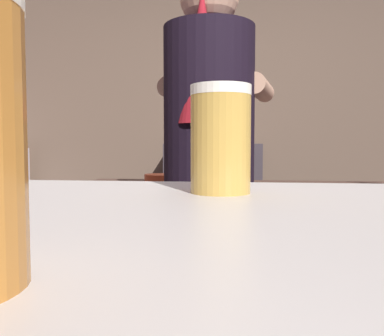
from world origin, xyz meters
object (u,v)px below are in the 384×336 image
bartender (208,165)px  mixing_bowl (160,179)px  pint_glass_far (221,139)px  bottle_olive_oil (211,132)px  bottle_hot_sauce (183,135)px  bottle_vinegar (225,132)px  chefs_knife (274,186)px

bartender → mixing_bowl: 0.63m
mixing_bowl → pint_glass_far: (0.38, -1.58, 0.19)m
mixing_bowl → bottle_olive_oil: size_ratio=0.67×
mixing_bowl → bottle_hot_sauce: bearing=92.2°
pint_glass_far → mixing_bowl: bearing=103.4°
bartender → pint_glass_far: size_ratio=13.21×
pint_glass_far → bottle_olive_oil: bottle_olive_oil is taller
mixing_bowl → bottle_vinegar: 1.31m
chefs_knife → pint_glass_far: size_ratio=1.82×
bottle_olive_oil → chefs_knife: bearing=-74.6°
bartender → pint_glass_far: bearing=-164.7°
bartender → mixing_bowl: size_ratio=10.82×
bartender → chefs_knife: 0.51m
bottle_olive_oil → bottle_vinegar: bottle_vinegar is taller
mixing_bowl → bartender: bearing=-62.1°
pint_glass_far → bottle_hot_sauce: size_ratio=0.72×
mixing_bowl → bottle_olive_oil: 1.30m
bottle_hot_sauce → bottle_olive_oil: bottle_olive_oil is taller
bartender → pint_glass_far: bartender is taller
pint_glass_far → bottle_olive_oil: 2.84m
bartender → bottle_vinegar: size_ratio=7.05×
mixing_bowl → bottle_vinegar: (0.30, 1.24, 0.28)m
pint_glass_far → bottle_vinegar: size_ratio=0.53×
bartender → bottle_vinegar: bartender is taller
chefs_knife → bottle_vinegar: 1.44m
bartender → mixing_bowl: bartender is taller
mixing_bowl → bottle_olive_oil: (0.19, 1.25, 0.27)m
bartender → chefs_knife: bearing=-24.2°
chefs_knife → bottle_hot_sauce: bearing=113.4°
bartender → bottle_hot_sauce: 1.91m
bottle_hot_sauce → bottle_vinegar: size_ratio=0.74×
pint_glass_far → bottle_olive_oil: (-0.19, 2.83, 0.08)m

